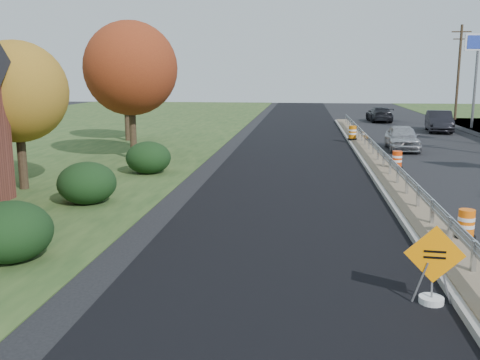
# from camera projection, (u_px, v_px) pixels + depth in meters

# --- Properties ---
(ground) EXTENTS (140.00, 140.00, 0.00)m
(ground) POSITION_uv_depth(u_px,v_px,m) (417.00, 213.00, 17.90)
(ground) COLOR black
(ground) RESTS_ON ground
(milled_overlay) EXTENTS (7.20, 120.00, 0.01)m
(milled_overlay) POSITION_uv_depth(u_px,v_px,m) (292.00, 162.00, 28.14)
(milled_overlay) COLOR black
(milled_overlay) RESTS_ON ground
(median) EXTENTS (1.60, 55.00, 0.23)m
(median) POSITION_uv_depth(u_px,v_px,m) (383.00, 169.00, 25.67)
(median) COLOR gray
(median) RESTS_ON ground
(guardrail) EXTENTS (0.10, 46.15, 0.72)m
(guardrail) POSITION_uv_depth(u_px,v_px,m) (381.00, 153.00, 26.52)
(guardrail) COLOR silver
(guardrail) RESTS_ON median
(pylon_sign_north) EXTENTS (2.20, 0.30, 7.90)m
(pylon_sign_north) POSITION_uv_depth(u_px,v_px,m) (478.00, 51.00, 44.64)
(pylon_sign_north) COLOR slate
(pylon_sign_north) RESTS_ON ground
(utility_pole_north) EXTENTS (1.90, 0.26, 9.40)m
(utility_pole_north) POSITION_uv_depth(u_px,v_px,m) (459.00, 70.00, 53.59)
(utility_pole_north) COLOR #473523
(utility_pole_north) RESTS_ON ground
(hedge_south) EXTENTS (2.09, 2.09, 1.52)m
(hedge_south) POSITION_uv_depth(u_px,v_px,m) (10.00, 231.00, 13.18)
(hedge_south) COLOR black
(hedge_south) RESTS_ON ground
(hedge_mid) EXTENTS (2.09, 2.09, 1.52)m
(hedge_mid) POSITION_uv_depth(u_px,v_px,m) (87.00, 183.00, 19.08)
(hedge_mid) COLOR black
(hedge_mid) RESTS_ON ground
(hedge_north) EXTENTS (2.09, 2.09, 1.52)m
(hedge_north) POSITION_uv_depth(u_px,v_px,m) (148.00, 157.00, 24.87)
(hedge_north) COLOR black
(hedge_north) RESTS_ON ground
(tree_near_yellow) EXTENTS (3.96, 3.96, 5.88)m
(tree_near_yellow) POSITION_uv_depth(u_px,v_px,m) (17.00, 92.00, 20.82)
(tree_near_yellow) COLOR #473523
(tree_near_yellow) RESTS_ON ground
(tree_near_red) EXTENTS (4.95, 4.95, 7.35)m
(tree_near_red) POSITION_uv_depth(u_px,v_px,m) (131.00, 69.00, 28.19)
(tree_near_red) COLOR #473523
(tree_near_red) RESTS_ON ground
(tree_near_back) EXTENTS (4.29, 4.29, 6.37)m
(tree_near_back) POSITION_uv_depth(u_px,v_px,m) (126.00, 80.00, 36.46)
(tree_near_back) COLOR #473523
(tree_near_back) RESTS_ON ground
(caution_sign) EXTENTS (1.19, 0.50, 1.64)m
(caution_sign) POSITION_uv_depth(u_px,v_px,m) (432.00, 284.00, 10.75)
(caution_sign) COLOR white
(caution_sign) RESTS_ON ground
(barrel_median_near) EXTENTS (0.53, 0.53, 0.78)m
(barrel_median_near) POSITION_uv_depth(u_px,v_px,m) (466.00, 224.00, 14.35)
(barrel_median_near) COLOR black
(barrel_median_near) RESTS_ON median
(barrel_median_mid) EXTENTS (0.55, 0.55, 0.80)m
(barrel_median_mid) POSITION_uv_depth(u_px,v_px,m) (397.00, 160.00, 25.07)
(barrel_median_mid) COLOR black
(barrel_median_mid) RESTS_ON median
(barrel_median_far) EXTENTS (0.63, 0.63, 0.92)m
(barrel_median_far) POSITION_uv_depth(u_px,v_px,m) (353.00, 133.00, 36.06)
(barrel_median_far) COLOR black
(barrel_median_far) RESTS_ON median
(barrel_shoulder_far) EXTENTS (0.58, 0.58, 0.86)m
(barrel_shoulder_far) POSITION_uv_depth(u_px,v_px,m) (448.00, 125.00, 44.77)
(barrel_shoulder_far) COLOR black
(barrel_shoulder_far) RESTS_ON ground
(car_silver) EXTENTS (1.96, 4.55, 1.53)m
(car_silver) POSITION_uv_depth(u_px,v_px,m) (402.00, 138.00, 32.66)
(car_silver) COLOR #AEAEB3
(car_silver) RESTS_ON ground
(car_dark_mid) EXTENTS (2.41, 5.31, 1.69)m
(car_dark_mid) POSITION_uv_depth(u_px,v_px,m) (439.00, 121.00, 42.99)
(car_dark_mid) COLOR black
(car_dark_mid) RESTS_ON ground
(car_dark_far) EXTENTS (2.24, 5.09, 1.45)m
(car_dark_far) POSITION_uv_depth(u_px,v_px,m) (379.00, 114.00, 52.20)
(car_dark_far) COLOR black
(car_dark_far) RESTS_ON ground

